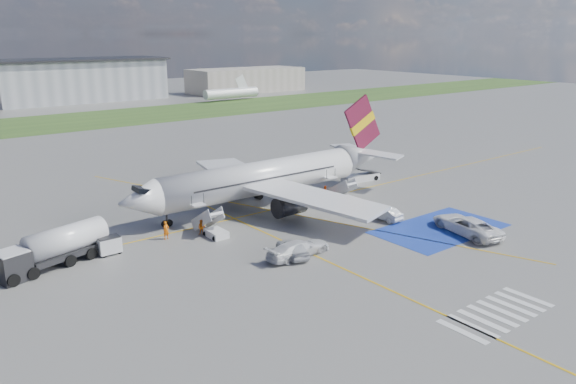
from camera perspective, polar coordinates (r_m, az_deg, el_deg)
name	(u,v)px	position (r m, az deg, el deg)	size (l,w,h in m)	color
ground	(343,239)	(55.68, 5.62, -4.78)	(400.00, 400.00, 0.00)	#60605E
grass_strip	(54,123)	(138.72, -22.71, 6.48)	(400.00, 30.00, 0.01)	#2D4C1E
taxiway_line_main	(271,210)	(64.37, -1.76, -1.84)	(120.00, 0.20, 0.01)	gold
taxiway_line_cross	(384,287)	(45.97, 9.74, -9.53)	(0.20, 60.00, 0.01)	gold
taxiway_line_diag	(271,210)	(64.37, -1.76, -1.84)	(0.20, 60.00, 0.01)	gold
staging_box	(440,229)	(60.35, 15.17, -3.62)	(14.00, 8.00, 0.01)	#1A36A0
crosswalk	(497,313)	(44.13, 20.47, -11.47)	(9.00, 4.00, 0.01)	silver
terminal_centre	(80,81)	(181.93, -20.34, 10.55)	(48.00, 18.00, 12.00)	gray
terminal_east	(246,80)	(200.02, -4.26, 11.28)	(40.00, 16.00, 8.00)	gray
airliner	(271,176)	(65.85, -1.77, 1.63)	(36.81, 32.95, 11.92)	silver
airstairs_fwd	(214,230)	(56.61, -7.55, -3.82)	(1.90, 5.20, 3.60)	silver
airstairs_aft	(348,198)	(67.37, 6.08, -0.57)	(1.90, 5.20, 3.60)	silver
fuel_tanker	(54,251)	(52.81, -22.67, -5.53)	(10.00, 4.94, 3.31)	black
gpu_cart	(109,246)	(54.05, -17.70, -5.27)	(2.03, 1.32, 1.68)	silver
belt_loader	(361,178)	(77.69, 7.40, 1.45)	(5.97, 2.81, 1.74)	silver
car_silver_a	(292,248)	(51.09, 0.45, -5.69)	(1.83, 4.56, 1.55)	silver
car_silver_b	(384,213)	(61.81, 9.70, -2.13)	(1.50, 4.31, 1.42)	#B0B3B7
van_white_a	(467,222)	(59.39, 17.70, -2.95)	(2.88, 6.25, 2.34)	white
van_white_b	(299,246)	(50.95, 1.08, -5.50)	(2.06, 5.06, 1.98)	silver
crew_fwd	(166,230)	(56.37, -12.28, -3.82)	(0.67, 0.44, 1.85)	orange
crew_nose	(202,227)	(56.93, -8.76, -3.58)	(0.77, 0.60, 1.58)	#DB620B
crew_aft	(325,193)	(67.73, 3.80, -0.13)	(1.12, 0.47, 1.91)	#FF5D0D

